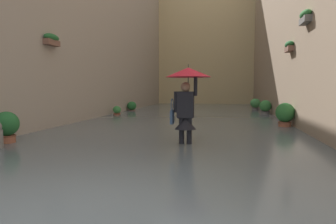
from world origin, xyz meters
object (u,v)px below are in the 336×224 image
(potted_plant_mid_left, at_px, (265,108))
(potted_plant_mid_right, at_px, (6,128))
(potted_plant_far_left, at_px, (285,116))
(person_wading, at_px, (187,90))
(potted_plant_far_right, at_px, (117,112))
(potted_plant_near_right, at_px, (132,107))
(potted_plant_near_left, at_px, (255,105))

(potted_plant_mid_left, bearing_deg, potted_plant_mid_right, 52.89)
(potted_plant_mid_left, distance_m, potted_plant_far_left, 4.93)
(person_wading, relative_size, potted_plant_far_right, 3.18)
(person_wading, height_order, potted_plant_far_left, person_wading)
(potted_plant_near_right, relative_size, potted_plant_far_left, 0.74)
(potted_plant_mid_right, bearing_deg, potted_plant_far_left, -147.92)
(potted_plant_near_right, relative_size, potted_plant_near_left, 0.83)
(potted_plant_far_left, xyz_separation_m, potted_plant_mid_right, (7.12, 4.47, -0.03))
(potted_plant_near_right, xyz_separation_m, potted_plant_near_left, (-7.10, -1.98, 0.11))
(potted_plant_far_left, bearing_deg, potted_plant_far_right, -24.65)
(potted_plant_near_left, height_order, potted_plant_mid_right, potted_plant_mid_right)
(person_wading, distance_m, potted_plant_mid_left, 9.28)
(potted_plant_far_right, relative_size, potted_plant_mid_left, 0.70)
(person_wading, xyz_separation_m, potted_plant_mid_left, (-2.87, -8.78, -0.93))
(potted_plant_far_right, xyz_separation_m, potted_plant_mid_right, (-0.07, 7.77, 0.21))
(person_wading, bearing_deg, potted_plant_far_right, -58.93)
(person_wading, distance_m, potted_plant_near_left, 12.24)
(potted_plant_far_left, bearing_deg, person_wading, 53.17)
(potted_plant_near_left, bearing_deg, potted_plant_far_right, 34.21)
(potted_plant_far_left, height_order, potted_plant_mid_right, potted_plant_far_left)
(person_wading, relative_size, potted_plant_mid_left, 2.23)
(potted_plant_near_right, bearing_deg, person_wading, 113.98)
(potted_plant_near_left, bearing_deg, potted_plant_far_left, 91.39)
(potted_plant_far_right, height_order, potted_plant_mid_left, potted_plant_mid_left)
(potted_plant_far_right, distance_m, potted_plant_near_right, 2.78)
(potted_plant_mid_left, distance_m, potted_plant_near_left, 3.13)
(potted_plant_far_left, bearing_deg, potted_plant_near_right, -39.78)
(potted_plant_far_right, height_order, potted_plant_far_left, potted_plant_far_left)
(potted_plant_mid_right, bearing_deg, person_wading, -171.73)
(potted_plant_near_right, bearing_deg, potted_plant_near_left, -164.43)
(potted_plant_mid_right, bearing_deg, potted_plant_near_left, -118.95)
(person_wading, xyz_separation_m, potted_plant_far_left, (-2.88, -3.85, -0.87))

